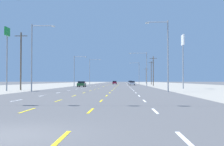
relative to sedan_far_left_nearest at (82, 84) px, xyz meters
The scene contains 21 objects.
ground_plane 7.41m from the sedan_far_left_nearest, 13.84° to the left, with size 572.00×572.00×0.00m, color #4C4C4F.
lot_apron_left 17.70m from the sedan_far_left_nearest, behind, with size 28.00×440.00×0.01m, color gray.
lot_apron_right 31.96m from the sedan_far_left_nearest, ahead, with size 28.00×440.00×0.01m, color gray.
lane_markings 40.90m from the sedan_far_left_nearest, 79.92° to the left, with size 10.64×227.60×0.01m.
signal_span_wire 54.12m from the sedan_far_left_nearest, 82.74° to the right, with size 25.65×0.53×9.54m.
sedan_far_left_nearest is the anchor object (origin of this frame).
sedan_far_right_near 29.27m from the sedan_far_left_nearest, 61.56° to the left, with size 1.80×4.50×1.46m.
sedan_center_turn_mid 50.86m from the sedan_far_left_nearest, 81.99° to the left, with size 1.80×4.50×1.46m.
hatchback_far_right_midfar 53.78m from the sedan_far_left_nearest, 74.99° to the left, with size 1.72×3.90×1.54m.
pole_sign_left_row_1 30.30m from the sedan_far_left_nearest, 105.19° to the right, with size 0.24×1.73×10.13m.
pole_sign_right_row_1 28.82m from the sedan_far_left_nearest, 35.63° to the right, with size 0.24×2.28×10.76m.
streetlight_left_row_0 31.46m from the sedan_far_left_nearest, 94.93° to the right, with size 3.61×0.26×10.13m.
streetlight_right_row_0 35.69m from the sedan_far_left_nearest, 61.18° to the right, with size 3.38×0.26×10.55m.
streetlight_left_row_1 7.82m from the sedan_far_left_nearest, 113.34° to the left, with size 3.70×0.26×8.59m.
streetlight_right_row_1 18.45m from the sedan_far_left_nearest, 19.84° to the left, with size 4.98×0.26×9.53m.
streetlight_left_row_2 43.42m from the sedan_far_left_nearest, 93.35° to the left, with size 4.70×0.26×10.54m.
streetlight_right_row_2 46.44m from the sedan_far_left_nearest, 68.55° to the left, with size 3.90×0.26×9.11m.
utility_pole_left_row_0 26.08m from the sedan_far_left_nearest, 105.57° to the right, with size 2.20×0.26×9.95m.
utility_pole_right_row_1 24.31m from the sedan_far_left_nearest, 33.89° to the left, with size 2.20×0.26×8.97m.
utility_pole_right_row_2 47.93m from the sedan_far_left_nearest, 62.30° to the left, with size 2.20×0.26×9.52m.
utility_pole_right_row_3 75.76m from the sedan_far_left_nearest, 72.59° to the left, with size 2.20×0.26×8.08m.
Camera 1 is at (3.51, -8.40, 1.66)m, focal length 45.29 mm.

